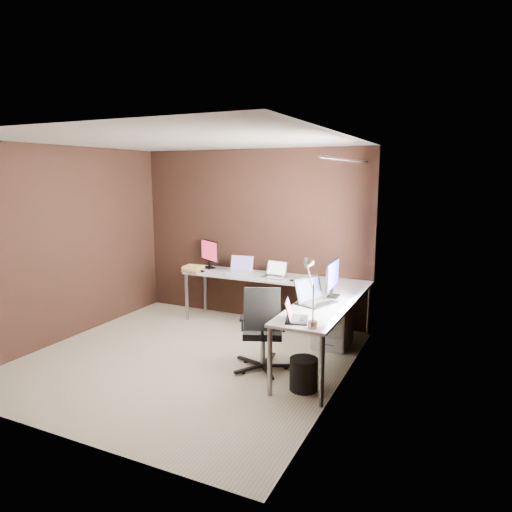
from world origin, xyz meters
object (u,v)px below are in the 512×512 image
at_px(laptop_silver, 275,274).
at_px(book_stack, 193,269).
at_px(monitor_left, 210,253).
at_px(drawer_pedestal, 333,322).
at_px(wastebasket, 304,374).
at_px(laptop_white, 241,269).
at_px(desk_lamp, 309,283).
at_px(monitor_right, 333,276).
at_px(office_chair, 263,345).
at_px(laptop_black_big, 314,298).
at_px(laptop_black_small, 294,316).

relative_size(laptop_silver, book_stack, 1.18).
height_order(monitor_left, book_stack, monitor_left).
bearing_deg(drawer_pedestal, wastebasket, -86.93).
height_order(laptop_white, wastebasket, laptop_white).
distance_m(laptop_silver, wastebasket, 2.01).
bearing_deg(drawer_pedestal, desk_lamp, -84.05).
bearing_deg(monitor_right, laptop_white, 62.63).
bearing_deg(desk_lamp, drawer_pedestal, 91.84).
relative_size(drawer_pedestal, monitor_left, 1.39).
height_order(drawer_pedestal, office_chair, office_chair).
bearing_deg(drawer_pedestal, laptop_silver, 160.87).
bearing_deg(wastebasket, desk_lamp, -58.51).
relative_size(drawer_pedestal, book_stack, 1.94).
xyz_separation_m(drawer_pedestal, book_stack, (-2.15, 0.15, 0.47)).
height_order(monitor_left, laptop_black_big, monitor_left).
relative_size(book_stack, office_chair, 0.32).
xyz_separation_m(laptop_white, laptop_black_big, (1.47, -1.10, 0.01)).
bearing_deg(wastebasket, drawer_pedestal, 93.07).
height_order(drawer_pedestal, laptop_white, laptop_white).
xyz_separation_m(monitor_right, book_stack, (-2.23, 0.50, -0.20)).
bearing_deg(laptop_white, monitor_left, 166.58).
relative_size(monitor_right, book_stack, 1.68).
relative_size(monitor_left, book_stack, 1.40).
distance_m(laptop_white, laptop_black_small, 2.31).
bearing_deg(desk_lamp, monitor_right, 89.76).
bearing_deg(office_chair, laptop_white, 103.04).
relative_size(monitor_right, laptop_white, 1.40).
relative_size(monitor_left, wastebasket, 1.31).
bearing_deg(book_stack, laptop_black_big, -21.63).
relative_size(laptop_black_small, desk_lamp, 0.54).
bearing_deg(laptop_silver, drawer_pedestal, -9.96).
relative_size(monitor_left, office_chair, 0.44).
relative_size(monitor_right, office_chair, 0.53).
relative_size(office_chair, wastebasket, 2.98).
distance_m(book_stack, desk_lamp, 2.82).
height_order(monitor_right, wastebasket, monitor_right).
bearing_deg(desk_lamp, wastebasket, 117.37).
relative_size(laptop_silver, office_chair, 0.37).
bearing_deg(laptop_white, monitor_right, -31.28).
height_order(laptop_black_big, book_stack, laptop_black_big).
distance_m(laptop_black_big, book_stack, 2.28).
distance_m(laptop_white, wastebasket, 2.41).
bearing_deg(desk_lamp, laptop_black_small, 152.75).
bearing_deg(monitor_left, laptop_white, 22.68).
height_order(laptop_black_small, book_stack, laptop_black_small).
relative_size(laptop_white, laptop_silver, 1.02).
relative_size(laptop_silver, wastebasket, 1.11).
relative_size(laptop_white, laptop_black_big, 0.74).
distance_m(drawer_pedestal, wastebasket, 1.31).
relative_size(book_stack, wastebasket, 0.94).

